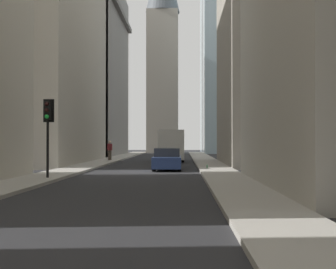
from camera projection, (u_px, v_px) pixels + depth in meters
name	position (u px, v px, depth m)	size (l,w,h in m)	color
ground_plane	(143.00, 172.00, 27.42)	(135.00, 135.00, 0.00)	#262628
sidewalk_right	(69.00, 171.00, 27.57)	(90.00, 2.20, 0.14)	#A8A399
sidewalk_left	(218.00, 171.00, 27.28)	(90.00, 2.20, 0.14)	#A8A399
building_left_midfar	(286.00, 47.00, 35.91)	(13.32, 10.50, 18.58)	gray
building_right_far	(80.00, 70.00, 57.35)	(19.81, 10.50, 21.78)	gray
building_right_midfar	(32.00, 47.00, 39.09)	(19.43, 10.00, 19.95)	#A8A091
church_spire	(163.00, 40.00, 72.69)	(5.42, 5.42, 34.65)	gray
delivery_truck	(172.00, 145.00, 41.85)	(6.46, 2.25, 2.84)	silver
sedan_navy	(167.00, 160.00, 29.13)	(4.30, 1.78, 1.42)	navy
traffic_light_foreground	(48.00, 120.00, 21.47)	(0.43, 0.52, 3.73)	black
pedestrian	(110.00, 149.00, 41.49)	(0.26, 0.44, 1.76)	#473D33
discarded_bottle	(207.00, 167.00, 28.82)	(0.07, 0.07, 0.27)	#236033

